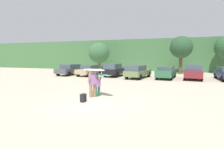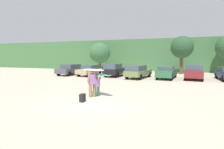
% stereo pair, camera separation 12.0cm
% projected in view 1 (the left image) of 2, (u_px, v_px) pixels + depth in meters
% --- Properties ---
extents(ground_plane, '(120.00, 120.00, 0.00)m').
position_uv_depth(ground_plane, '(92.00, 105.00, 9.28)').
color(ground_plane, beige).
extents(hillside_ridge, '(108.00, 12.00, 5.66)m').
position_uv_depth(hillside_ridge, '(153.00, 55.00, 36.62)').
color(hillside_ridge, '#427042').
rests_on(hillside_ridge, ground_plane).
extents(tree_center_right, '(3.56, 3.56, 4.95)m').
position_uv_depth(tree_center_right, '(99.00, 53.00, 30.46)').
color(tree_center_right, brown).
rests_on(tree_center_right, ground_plane).
extents(tree_far_right, '(3.21, 3.21, 5.51)m').
position_uv_depth(tree_far_right, '(181.00, 47.00, 25.68)').
color(tree_far_right, brown).
rests_on(tree_far_right, ground_plane).
extents(parked_car_dark_gray, '(2.15, 4.61, 1.48)m').
position_uv_depth(parked_car_dark_gray, '(70.00, 69.00, 24.55)').
color(parked_car_dark_gray, '#4C4F54').
rests_on(parked_car_dark_gray, ground_plane).
extents(parked_car_tan, '(2.24, 4.13, 1.41)m').
position_uv_depth(parked_car_tan, '(89.00, 70.00, 23.46)').
color(parked_car_tan, tan).
rests_on(parked_car_tan, ground_plane).
extents(parked_car_black, '(2.25, 4.64, 1.65)m').
position_uv_depth(parked_car_black, '(115.00, 70.00, 22.70)').
color(parked_car_black, black).
rests_on(parked_car_black, ground_plane).
extents(parked_car_olive_green, '(2.57, 4.96, 1.53)m').
position_uv_depth(parked_car_olive_green, '(138.00, 71.00, 20.69)').
color(parked_car_olive_green, '#6B7F4C').
rests_on(parked_car_olive_green, ground_plane).
extents(parked_car_forest_green, '(2.28, 4.87, 1.42)m').
position_uv_depth(parked_car_forest_green, '(166.00, 72.00, 20.49)').
color(parked_car_forest_green, '#2D6642').
rests_on(parked_car_forest_green, ground_plane).
extents(parked_car_maroon, '(2.21, 4.14, 1.66)m').
position_uv_depth(parked_car_maroon, '(193.00, 72.00, 19.53)').
color(parked_car_maroon, maroon).
rests_on(parked_car_maroon, ground_plane).
extents(person_adult, '(0.53, 0.73, 1.67)m').
position_uv_depth(person_adult, '(93.00, 82.00, 10.96)').
color(person_adult, '#8C6B4C').
rests_on(person_adult, ground_plane).
extents(person_child, '(0.40, 0.55, 1.30)m').
position_uv_depth(person_child, '(97.00, 85.00, 11.14)').
color(person_child, '#26593F').
rests_on(person_child, ground_plane).
extents(surfboard_white, '(1.96, 1.22, 0.12)m').
position_uv_depth(surfboard_white, '(94.00, 70.00, 10.97)').
color(surfboard_white, white).
extents(surfboard_teal, '(2.25, 1.56, 0.08)m').
position_uv_depth(surfboard_teal, '(98.00, 74.00, 11.19)').
color(surfboard_teal, teal).
extents(backpack_dropped, '(0.24, 0.34, 0.45)m').
position_uv_depth(backpack_dropped, '(83.00, 98.00, 9.80)').
color(backpack_dropped, black).
rests_on(backpack_dropped, ground_plane).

